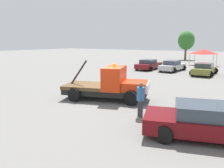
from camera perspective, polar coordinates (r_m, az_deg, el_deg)
name	(u,v)px	position (r m, az deg, el deg)	size (l,w,h in m)	color
ground_plane	(106,99)	(14.17, -1.69, -3.96)	(160.00, 160.00, 0.00)	slate
tow_truck	(110,86)	(13.88, -0.41, -0.40)	(5.78, 3.72, 2.51)	black
foreground_car	(209,122)	(9.21, 23.90, -9.02)	(5.28, 3.38, 1.34)	#5B0A0F
person_near_truck	(141,97)	(10.73, 7.47, -3.44)	(0.38, 0.38, 1.72)	#38383D
parked_car_maroon	(149,65)	(29.66, 9.58, 5.01)	(2.54, 4.82, 1.34)	maroon
parked_car_silver	(172,66)	(28.66, 15.50, 4.56)	(2.64, 4.78, 1.34)	#B7B7BC
parked_car_olive	(204,69)	(26.51, 22.97, 3.60)	(2.48, 4.89, 1.34)	olive
canopy_tent_red	(204,52)	(37.05, 22.86, 7.78)	(3.44, 3.44, 2.49)	#9E9EA3
tree_left	(186,41)	(47.58, 18.83, 10.69)	(3.25, 3.25, 5.81)	brown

